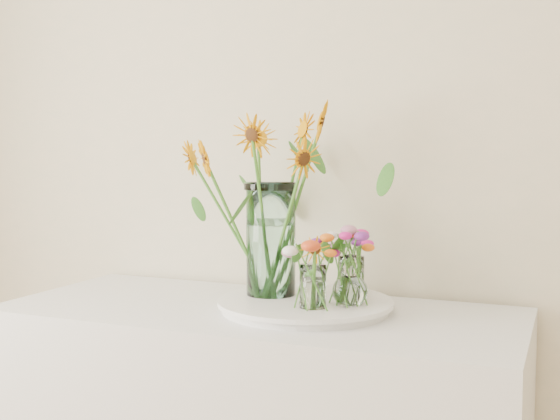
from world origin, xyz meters
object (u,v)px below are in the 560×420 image
object	(u,v)px
mason_jar	(271,239)
small_vase_b	(350,281)
tray	(305,306)
small_vase_a	(313,287)
small_vase_c	(352,277)

from	to	relation	value
mason_jar	small_vase_b	xyz separation A→B (m)	(0.24, -0.04, -0.09)
tray	small_vase_a	bearing A→B (deg)	-58.43
small_vase_a	tray	bearing A→B (deg)	121.57
mason_jar	small_vase_c	xyz separation A→B (m)	(0.22, 0.05, -0.10)
tray	mason_jar	world-z (taller)	mason_jar
mason_jar	small_vase_a	bearing A→B (deg)	-34.62
tray	small_vase_c	world-z (taller)	small_vase_c
small_vase_a	small_vase_c	bearing A→B (deg)	73.00
mason_jar	small_vase_c	distance (m)	0.24
tray	small_vase_c	distance (m)	0.15
small_vase_a	small_vase_c	xyz separation A→B (m)	(0.05, 0.17, 0.00)
tray	small_vase_c	bearing A→B (deg)	39.12
mason_jar	small_vase_b	world-z (taller)	mason_jar
small_vase_a	small_vase_c	size ratio (longest dim) A/B	0.99
small_vase_b	small_vase_c	xyz separation A→B (m)	(-0.02, 0.09, -0.01)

